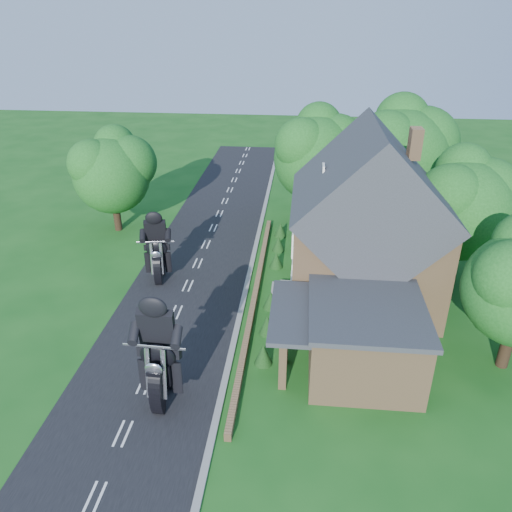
# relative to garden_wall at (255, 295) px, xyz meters

# --- Properties ---
(ground) EXTENTS (120.00, 120.00, 0.00)m
(ground) POSITION_rel_garden_wall_xyz_m (-4.30, -5.00, -0.20)
(ground) COLOR #164F16
(ground) RESTS_ON ground
(road) EXTENTS (7.00, 80.00, 0.02)m
(road) POSITION_rel_garden_wall_xyz_m (-4.30, -5.00, -0.19)
(road) COLOR black
(road) RESTS_ON ground
(kerb) EXTENTS (0.30, 80.00, 0.12)m
(kerb) POSITION_rel_garden_wall_xyz_m (-0.65, -5.00, -0.14)
(kerb) COLOR gray
(kerb) RESTS_ON ground
(garden_wall) EXTENTS (0.30, 22.00, 0.40)m
(garden_wall) POSITION_rel_garden_wall_xyz_m (0.00, 0.00, 0.00)
(garden_wall) COLOR #97734D
(garden_wall) RESTS_ON ground
(house) EXTENTS (9.54, 8.64, 10.24)m
(house) POSITION_rel_garden_wall_xyz_m (6.19, 1.00, 4.14)
(house) COLOR #97734D
(house) RESTS_ON ground
(annex) EXTENTS (7.05, 5.94, 3.44)m
(annex) POSITION_rel_garden_wall_xyz_m (5.57, -5.80, 1.57)
(annex) COLOR #97734D
(annex) RESTS_ON ground
(tree_house_right) EXTENTS (6.51, 6.00, 8.40)m
(tree_house_right) POSITION_rel_garden_wall_xyz_m (12.35, 3.62, 4.99)
(tree_house_right) COLOR black
(tree_house_right) RESTS_ON ground
(tree_behind_house) EXTENTS (7.81, 7.20, 10.08)m
(tree_behind_house) POSITION_rel_garden_wall_xyz_m (9.88, 11.14, 6.03)
(tree_behind_house) COLOR black
(tree_behind_house) RESTS_ON ground
(tree_behind_left) EXTENTS (6.94, 6.40, 9.16)m
(tree_behind_left) POSITION_rel_garden_wall_xyz_m (3.86, 12.13, 5.53)
(tree_behind_left) COLOR black
(tree_behind_left) RESTS_ON ground
(tree_far_road) EXTENTS (6.08, 5.60, 7.84)m
(tree_far_road) POSITION_rel_garden_wall_xyz_m (-11.16, 9.11, 4.64)
(tree_far_road) COLOR black
(tree_far_road) RESTS_ON ground
(shrub_a) EXTENTS (0.90, 0.90, 1.10)m
(shrub_a) POSITION_rel_garden_wall_xyz_m (1.00, -6.00, 0.35)
(shrub_a) COLOR black
(shrub_a) RESTS_ON ground
(shrub_b) EXTENTS (0.90, 0.90, 1.10)m
(shrub_b) POSITION_rel_garden_wall_xyz_m (1.00, -3.50, 0.35)
(shrub_b) COLOR black
(shrub_b) RESTS_ON ground
(shrub_c) EXTENTS (0.90, 0.90, 1.10)m
(shrub_c) POSITION_rel_garden_wall_xyz_m (1.00, -1.00, 0.35)
(shrub_c) COLOR black
(shrub_c) RESTS_ON ground
(shrub_d) EXTENTS (0.90, 0.90, 1.10)m
(shrub_d) POSITION_rel_garden_wall_xyz_m (1.00, 4.00, 0.35)
(shrub_d) COLOR black
(shrub_d) RESTS_ON ground
(shrub_e) EXTENTS (0.90, 0.90, 1.10)m
(shrub_e) POSITION_rel_garden_wall_xyz_m (1.00, 6.50, 0.35)
(shrub_e) COLOR black
(shrub_e) RESTS_ON ground
(shrub_f) EXTENTS (0.90, 0.90, 1.10)m
(shrub_f) POSITION_rel_garden_wall_xyz_m (1.00, 9.00, 0.35)
(shrub_f) COLOR black
(shrub_f) RESTS_ON ground
(motorcycle_lead) EXTENTS (0.51, 1.78, 1.64)m
(motorcycle_lead) POSITION_rel_garden_wall_xyz_m (-3.10, -9.00, 0.62)
(motorcycle_lead) COLOR black
(motorcycle_lead) RESTS_ON ground
(motorcycle_follow) EXTENTS (0.61, 1.55, 1.40)m
(motorcycle_follow) POSITION_rel_garden_wall_xyz_m (-6.21, 1.57, 0.50)
(motorcycle_follow) COLOR black
(motorcycle_follow) RESTS_ON ground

